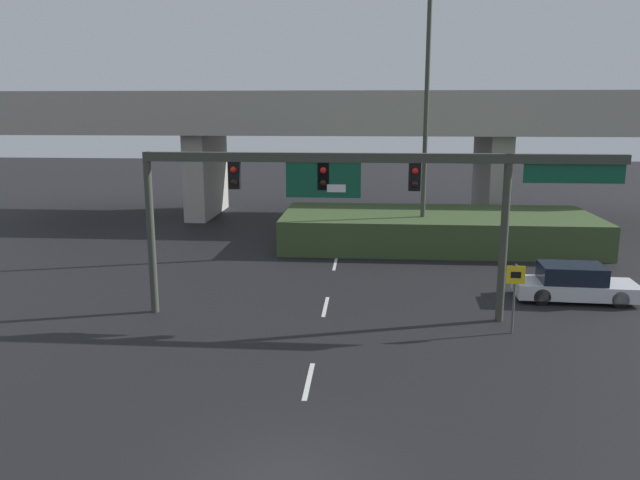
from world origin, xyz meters
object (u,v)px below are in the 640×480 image
at_px(parked_sedan_near_right, 574,284).
at_px(highway_light_pole_near, 426,114).
at_px(speed_limit_sign, 515,289).
at_px(signal_gantry, 362,184).

bearing_deg(parked_sedan_near_right, highway_light_pole_near, 124.28).
distance_m(speed_limit_sign, parked_sedan_near_right, 5.19).
height_order(speed_limit_sign, parked_sedan_near_right, speed_limit_sign).
height_order(signal_gantry, highway_light_pole_near, highway_light_pole_near).
distance_m(signal_gantry, highway_light_pole_near, 11.81).
bearing_deg(parked_sedan_near_right, signal_gantry, -159.07).
distance_m(highway_light_pole_near, parked_sedan_near_right, 11.82).
relative_size(signal_gantry, highway_light_pole_near, 1.23).
relative_size(speed_limit_sign, parked_sedan_near_right, 0.51).
xyz_separation_m(speed_limit_sign, parked_sedan_near_right, (3.20, 3.99, -0.90)).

